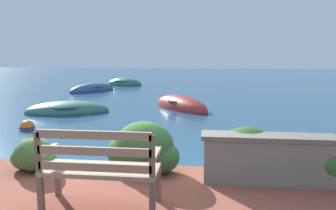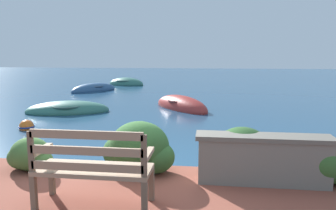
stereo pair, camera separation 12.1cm
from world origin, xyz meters
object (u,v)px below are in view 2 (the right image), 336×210
object	(u,v)px
rowboat_nearest	(68,110)
rowboat_far	(94,90)
mooring_buoy	(27,127)
rowboat_outer	(126,84)
park_bench	(92,166)
rowboat_mid	(181,107)

from	to	relation	value
rowboat_nearest	rowboat_far	xyz separation A→B (m)	(-1.33, 6.18, 0.00)
rowboat_nearest	mooring_buoy	distance (m)	2.53
rowboat_outer	mooring_buoy	distance (m)	12.29
park_bench	rowboat_far	xyz separation A→B (m)	(-4.78, 13.13, -0.64)
park_bench	rowboat_outer	world-z (taller)	park_bench
rowboat_mid	rowboat_outer	world-z (taller)	same
park_bench	rowboat_nearest	size ratio (longest dim) A/B	0.44
rowboat_mid	mooring_buoy	world-z (taller)	rowboat_mid
rowboat_nearest	mooring_buoy	bearing A→B (deg)	-107.42
rowboat_outer	rowboat_mid	bearing A→B (deg)	131.53
park_bench	rowboat_outer	size ratio (longest dim) A/B	0.52
rowboat_nearest	rowboat_mid	distance (m)	3.91
rowboat_outer	rowboat_nearest	bearing A→B (deg)	108.15
rowboat_nearest	rowboat_mid	bearing A→B (deg)	0.62
rowboat_outer	rowboat_far	bearing A→B (deg)	92.25
rowboat_mid	rowboat_outer	size ratio (longest dim) A/B	1.11
park_bench	mooring_buoy	bearing A→B (deg)	129.78
rowboat_far	mooring_buoy	distance (m)	8.82
park_bench	mooring_buoy	world-z (taller)	park_bench
rowboat_mid	rowboat_far	world-z (taller)	rowboat_mid
rowboat_far	mooring_buoy	bearing A→B (deg)	-140.83
park_bench	rowboat_outer	bearing A→B (deg)	105.31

